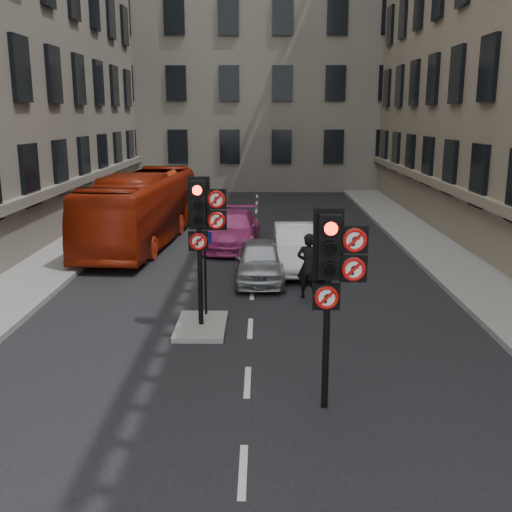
{
  "coord_description": "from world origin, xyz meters",
  "views": [
    {
      "loc": [
        0.26,
        -8.82,
        5.13
      ],
      "look_at": [
        0.17,
        1.76,
        2.6
      ],
      "focal_mm": 42.0,
      "sensor_mm": 36.0,
      "label": 1
    }
  ],
  "objects_px": {
    "car_pink": "(233,229)",
    "info_sign": "(205,261)",
    "signal_far": "(202,220)",
    "bus_red": "(142,209)",
    "signal_near": "(333,268)",
    "car_white": "(298,247)",
    "motorcyclist": "(309,266)",
    "motorcycle": "(277,256)",
    "car_silver": "(260,260)"
  },
  "relations": [
    {
      "from": "signal_far",
      "to": "bus_red",
      "type": "distance_m",
      "value": 10.42
    },
    {
      "from": "motorcycle",
      "to": "motorcyclist",
      "type": "height_order",
      "value": "motorcyclist"
    },
    {
      "from": "signal_far",
      "to": "motorcycle",
      "type": "relative_size",
      "value": 2.0
    },
    {
      "from": "signal_near",
      "to": "signal_far",
      "type": "height_order",
      "value": "signal_far"
    },
    {
      "from": "signal_near",
      "to": "info_sign",
      "type": "distance_m",
      "value": 5.53
    },
    {
      "from": "signal_far",
      "to": "motorcyclist",
      "type": "relative_size",
      "value": 1.9
    },
    {
      "from": "car_pink",
      "to": "info_sign",
      "type": "relative_size",
      "value": 2.21
    },
    {
      "from": "signal_far",
      "to": "car_white",
      "type": "height_order",
      "value": "signal_far"
    },
    {
      "from": "motorcycle",
      "to": "info_sign",
      "type": "relative_size",
      "value": 0.83
    },
    {
      "from": "info_sign",
      "to": "signal_far",
      "type": "bearing_deg",
      "value": -88.3
    },
    {
      "from": "motorcyclist",
      "to": "car_white",
      "type": "bearing_deg",
      "value": -70.94
    },
    {
      "from": "signal_near",
      "to": "info_sign",
      "type": "height_order",
      "value": "signal_near"
    },
    {
      "from": "signal_near",
      "to": "car_white",
      "type": "bearing_deg",
      "value": 89.79
    },
    {
      "from": "signal_near",
      "to": "motorcyclist",
      "type": "relative_size",
      "value": 1.9
    },
    {
      "from": "signal_far",
      "to": "bus_red",
      "type": "bearing_deg",
      "value": 109.12
    },
    {
      "from": "signal_near",
      "to": "motorcycle",
      "type": "relative_size",
      "value": 2.0
    },
    {
      "from": "car_white",
      "to": "info_sign",
      "type": "relative_size",
      "value": 2.08
    },
    {
      "from": "signal_near",
      "to": "motorcycle",
      "type": "xyz_separation_m",
      "value": [
        -0.69,
        9.39,
        -2.05
      ]
    },
    {
      "from": "car_silver",
      "to": "motorcycle",
      "type": "height_order",
      "value": "car_silver"
    },
    {
      "from": "car_silver",
      "to": "signal_far",
      "type": "bearing_deg",
      "value": -106.95
    },
    {
      "from": "motorcycle",
      "to": "signal_far",
      "type": "bearing_deg",
      "value": -114.99
    },
    {
      "from": "car_silver",
      "to": "motorcycle",
      "type": "distance_m",
      "value": 1.16
    },
    {
      "from": "car_white",
      "to": "car_pink",
      "type": "bearing_deg",
      "value": 124.55
    },
    {
      "from": "bus_red",
      "to": "motorcyclist",
      "type": "relative_size",
      "value": 5.42
    },
    {
      "from": "signal_far",
      "to": "car_white",
      "type": "bearing_deg",
      "value": 65.88
    },
    {
      "from": "car_pink",
      "to": "info_sign",
      "type": "xyz_separation_m",
      "value": [
        -0.29,
        -8.5,
        0.82
      ]
    },
    {
      "from": "car_white",
      "to": "motorcycle",
      "type": "relative_size",
      "value": 2.51
    },
    {
      "from": "car_white",
      "to": "info_sign",
      "type": "bearing_deg",
      "value": -118.2
    },
    {
      "from": "motorcycle",
      "to": "car_white",
      "type": "bearing_deg",
      "value": 28.92
    },
    {
      "from": "car_white",
      "to": "car_pink",
      "type": "height_order",
      "value": "car_white"
    },
    {
      "from": "car_white",
      "to": "bus_red",
      "type": "relative_size",
      "value": 0.44
    },
    {
      "from": "signal_near",
      "to": "car_white",
      "type": "relative_size",
      "value": 0.8
    },
    {
      "from": "signal_far",
      "to": "car_silver",
      "type": "xyz_separation_m",
      "value": [
        1.34,
        4.38,
        -2.07
      ]
    },
    {
      "from": "signal_far",
      "to": "motorcyclist",
      "type": "height_order",
      "value": "signal_far"
    },
    {
      "from": "signal_far",
      "to": "motorcyclist",
      "type": "distance_m",
      "value": 4.09
    },
    {
      "from": "info_sign",
      "to": "car_silver",
      "type": "bearing_deg",
      "value": 68.58
    },
    {
      "from": "bus_red",
      "to": "info_sign",
      "type": "height_order",
      "value": "bus_red"
    },
    {
      "from": "car_white",
      "to": "motorcycle",
      "type": "bearing_deg",
      "value": -146.41
    },
    {
      "from": "signal_far",
      "to": "motorcyclist",
      "type": "xyz_separation_m",
      "value": [
        2.72,
        2.51,
        -1.76
      ]
    },
    {
      "from": "car_pink",
      "to": "info_sign",
      "type": "bearing_deg",
      "value": -88.4
    },
    {
      "from": "signal_far",
      "to": "info_sign",
      "type": "height_order",
      "value": "signal_far"
    },
    {
      "from": "car_silver",
      "to": "motorcyclist",
      "type": "bearing_deg",
      "value": -53.69
    },
    {
      "from": "car_white",
      "to": "motorcyclist",
      "type": "distance_m",
      "value": 3.39
    },
    {
      "from": "car_white",
      "to": "car_pink",
      "type": "distance_m",
      "value": 4.11
    },
    {
      "from": "signal_near",
      "to": "bus_red",
      "type": "xyz_separation_m",
      "value": [
        -5.99,
        13.77,
        -1.16
      ]
    },
    {
      "from": "signal_far",
      "to": "bus_red",
      "type": "xyz_separation_m",
      "value": [
        -3.39,
        9.77,
        -1.28
      ]
    },
    {
      "from": "bus_red",
      "to": "motorcycle",
      "type": "xyz_separation_m",
      "value": [
        5.3,
        -4.38,
        -0.89
      ]
    },
    {
      "from": "car_silver",
      "to": "car_white",
      "type": "bearing_deg",
      "value": 49.31
    },
    {
      "from": "signal_near",
      "to": "car_silver",
      "type": "bearing_deg",
      "value": 98.55
    },
    {
      "from": "signal_far",
      "to": "motorcycle",
      "type": "xyz_separation_m",
      "value": [
        1.91,
        5.39,
        -2.17
      ]
    }
  ]
}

